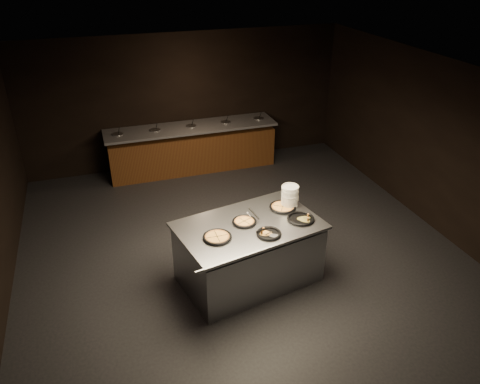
% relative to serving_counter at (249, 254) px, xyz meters
% --- Properties ---
extents(room, '(7.02, 8.02, 2.92)m').
position_rel_serving_counter_xyz_m(room, '(0.11, 0.50, 0.99)').
color(room, black).
rests_on(room, ground).
extents(salad_bar, '(3.70, 0.83, 1.18)m').
position_rel_serving_counter_xyz_m(salad_bar, '(0.11, 4.06, -0.02)').
color(salad_bar, '#5C3515').
rests_on(salad_bar, ground).
extents(serving_counter, '(2.21, 1.66, 0.97)m').
position_rel_serving_counter_xyz_m(serving_counter, '(0.00, 0.00, 0.00)').
color(serving_counter, '#A6A8AD').
rests_on(serving_counter, ground).
extents(plate_stack, '(0.26, 0.26, 0.33)m').
position_rel_serving_counter_xyz_m(plate_stack, '(0.77, 0.32, 0.67)').
color(plate_stack, silver).
rests_on(plate_stack, serving_counter).
extents(pan_veggie_whole, '(0.40, 0.40, 0.04)m').
position_rel_serving_counter_xyz_m(pan_veggie_whole, '(-0.52, -0.19, 0.52)').
color(pan_veggie_whole, black).
rests_on(pan_veggie_whole, serving_counter).
extents(pan_cheese_whole, '(0.35, 0.35, 0.04)m').
position_rel_serving_counter_xyz_m(pan_cheese_whole, '(-0.05, 0.06, 0.52)').
color(pan_cheese_whole, black).
rests_on(pan_cheese_whole, serving_counter).
extents(pan_cheese_slices_a, '(0.40, 0.40, 0.04)m').
position_rel_serving_counter_xyz_m(pan_cheese_slices_a, '(0.64, 0.28, 0.52)').
color(pan_cheese_slices_a, black).
rests_on(pan_cheese_slices_a, serving_counter).
extents(pan_cheese_slices_b, '(0.34, 0.34, 0.04)m').
position_rel_serving_counter_xyz_m(pan_cheese_slices_b, '(0.17, -0.33, 0.52)').
color(pan_cheese_slices_b, black).
rests_on(pan_cheese_slices_b, serving_counter).
extents(pan_veggie_slices, '(0.40, 0.40, 0.04)m').
position_rel_serving_counter_xyz_m(pan_veggie_slices, '(0.76, -0.11, 0.52)').
color(pan_veggie_slices, black).
rests_on(pan_veggie_slices, serving_counter).
extents(server_left, '(0.23, 0.29, 0.16)m').
position_rel_serving_counter_xyz_m(server_left, '(0.08, 0.14, 0.58)').
color(server_left, '#A6A8AD').
rests_on(server_left, serving_counter).
extents(server_right, '(0.28, 0.21, 0.15)m').
position_rel_serving_counter_xyz_m(server_right, '(0.12, -0.35, 0.58)').
color(server_right, '#A6A8AD').
rests_on(server_right, serving_counter).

